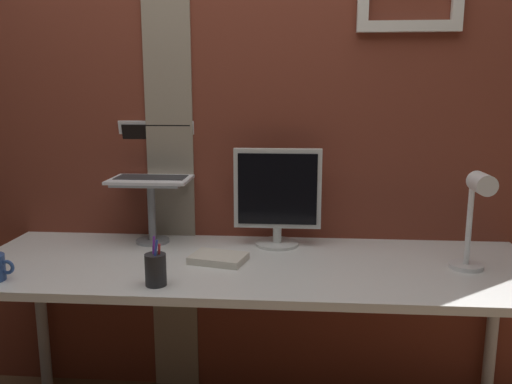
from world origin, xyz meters
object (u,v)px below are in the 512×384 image
object	(u,v)px
desk_lamp	(476,211)
laptop	(154,163)
monitor	(277,194)
pen_cup	(156,269)

from	to	relation	value
desk_lamp	laptop	bearing A→B (deg)	163.82
monitor	laptop	distance (m)	0.54
monitor	pen_cup	bearing A→B (deg)	-128.44
monitor	pen_cup	distance (m)	0.64
monitor	desk_lamp	distance (m)	0.75
monitor	pen_cup	xyz separation A→B (m)	(-0.38, -0.48, -0.16)
desk_lamp	pen_cup	xyz separation A→B (m)	(-1.08, -0.20, -0.17)
laptop	pen_cup	xyz separation A→B (m)	(0.15, -0.55, -0.28)
laptop	desk_lamp	bearing A→B (deg)	-16.18
monitor	laptop	bearing A→B (deg)	172.38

